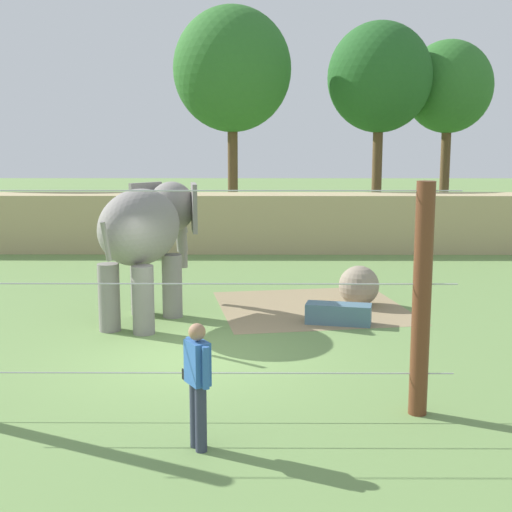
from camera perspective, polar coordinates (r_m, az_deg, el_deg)
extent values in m
plane|color=#6B8E4C|center=(12.97, -5.18, -8.24)|extent=(120.00, 120.00, 0.00)
cube|color=#937F5B|center=(16.67, 4.60, -4.20)|extent=(4.93, 4.74, 0.01)
cube|color=tan|center=(24.94, -2.49, 2.76)|extent=(36.00, 1.80, 2.04)
cylinder|color=gray|center=(16.05, -9.42, -2.25)|extent=(0.45, 0.45, 1.42)
cylinder|color=gray|center=(15.72, -6.87, -2.44)|extent=(0.45, 0.45, 1.42)
cylinder|color=gray|center=(14.80, -11.92, -3.33)|extent=(0.45, 0.45, 1.42)
cylinder|color=gray|center=(14.44, -9.20, -3.56)|extent=(0.45, 0.45, 1.42)
ellipsoid|color=gray|center=(15.01, -9.46, 2.36)|extent=(2.12, 2.94, 1.62)
ellipsoid|color=gray|center=(16.47, -6.92, 4.03)|extent=(1.36, 1.28, 1.17)
cube|color=gray|center=(16.63, -8.98, 4.04)|extent=(0.68, 0.75, 1.12)
cube|color=gray|center=(16.13, -5.08, 3.96)|extent=(0.23, 0.92, 1.12)
cylinder|color=gray|center=(16.91, -6.29, 2.76)|extent=(0.45, 0.57, 0.64)
cylinder|color=gray|center=(17.08, -6.10, 1.32)|extent=(0.36, 0.42, 0.60)
cylinder|color=gray|center=(17.21, -5.97, -0.02)|extent=(0.26, 0.26, 0.56)
cylinder|color=gray|center=(13.74, -12.19, 1.19)|extent=(0.19, 0.32, 0.81)
sphere|color=gray|center=(16.89, 8.41, -2.42)|extent=(0.97, 0.97, 0.97)
cylinder|color=brown|center=(10.17, 13.40, -3.56)|extent=(0.27, 0.27, 3.38)
cylinder|color=#B7B7BC|center=(10.29, -6.65, -9.48)|extent=(8.06, 0.02, 0.02)
cylinder|color=#B7B7BC|center=(9.94, -6.79, -2.27)|extent=(8.06, 0.02, 0.02)
cylinder|color=#B7B7BC|center=(9.76, -6.94, 5.33)|extent=(8.06, 0.02, 0.02)
cylinder|color=#33384C|center=(9.12, -4.53, -13.11)|extent=(0.15, 0.15, 0.88)
cylinder|color=#33384C|center=(9.26, -4.97, -12.77)|extent=(0.15, 0.15, 0.88)
cube|color=#3366B2|center=(8.94, -4.81, -8.67)|extent=(0.37, 0.42, 0.56)
sphere|color=#A87A5B|center=(8.83, -4.85, -6.21)|extent=(0.22, 0.22, 0.22)
cylinder|color=#3366B2|center=(8.74, -4.13, -9.11)|extent=(0.12, 0.12, 0.54)
cylinder|color=#3366B2|center=(9.15, -5.46, -8.26)|extent=(0.12, 0.12, 0.54)
cube|color=black|center=(9.20, -5.95, -9.60)|extent=(0.05, 0.07, 0.14)
cube|color=slate|center=(15.23, 6.76, -4.71)|extent=(1.47, 0.78, 0.44)
cylinder|color=brown|center=(33.76, 15.17, 6.41)|extent=(0.44, 0.44, 4.63)
ellipsoid|color=#2D6B28|center=(33.81, 15.47, 13.21)|extent=(3.98, 3.98, 4.18)
cylinder|color=brown|center=(31.84, 9.85, 6.49)|extent=(0.44, 0.44, 4.70)
ellipsoid|color=#235B23|center=(31.92, 10.07, 14.20)|extent=(4.56, 4.56, 4.79)
cylinder|color=brown|center=(30.89, -1.91, 6.60)|extent=(0.44, 0.44, 4.77)
ellipsoid|color=#2D6B28|center=(31.00, -1.96, 15.02)|extent=(5.08, 5.08, 5.33)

